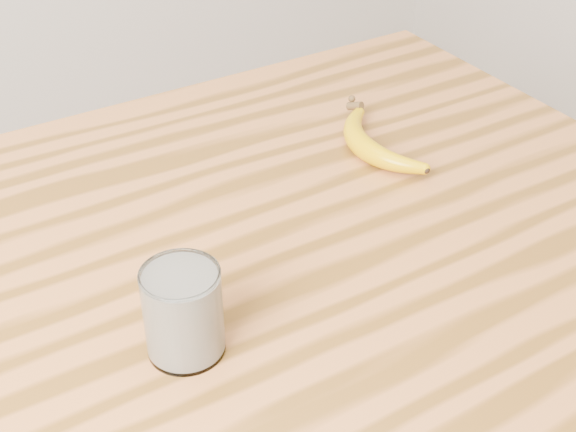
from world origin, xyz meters
TOP-DOWN VIEW (x-y plane):
  - table at (0.00, 0.00)m, footprint 1.20×0.80m
  - smoothie_glass at (-0.09, -0.12)m, footprint 0.08×0.08m
  - banana at (0.27, 0.08)m, footprint 0.12×0.26m

SIDE VIEW (x-z plane):
  - table at x=0.00m, z-range 0.32..1.22m
  - banana at x=0.27m, z-range 0.90..0.93m
  - smoothie_glass at x=-0.09m, z-range 0.90..1.00m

